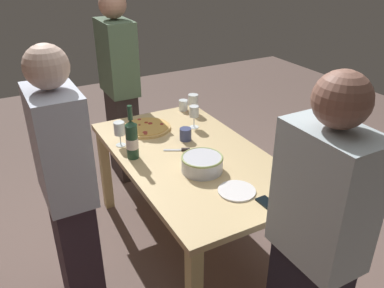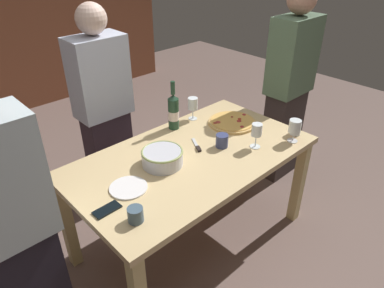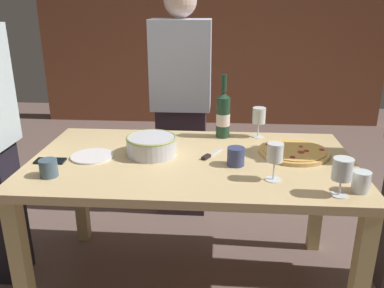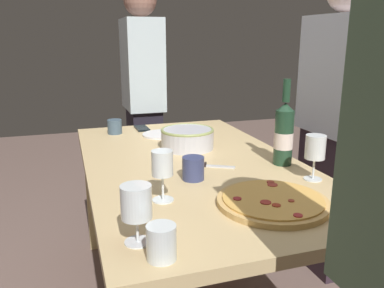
{
  "view_description": "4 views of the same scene",
  "coord_description": "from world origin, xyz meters",
  "px_view_note": "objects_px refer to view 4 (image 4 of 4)",
  "views": [
    {
      "loc": [
        -2.02,
        1.1,
        2.0
      ],
      "look_at": [
        0.0,
        0.0,
        0.83
      ],
      "focal_mm": 37.0,
      "sensor_mm": 36.0,
      "label": 1
    },
    {
      "loc": [
        -1.32,
        -1.4,
        1.99
      ],
      "look_at": [
        0.0,
        0.0,
        0.83
      ],
      "focal_mm": 33.03,
      "sensor_mm": 36.0,
      "label": 2
    },
    {
      "loc": [
        0.13,
        -1.84,
        1.49
      ],
      "look_at": [
        0.0,
        0.0,
        0.83
      ],
      "focal_mm": 37.35,
      "sensor_mm": 36.0,
      "label": 3
    },
    {
      "loc": [
        1.55,
        -0.5,
        1.27
      ],
      "look_at": [
        0.0,
        0.0,
        0.83
      ],
      "focal_mm": 36.68,
      "sensor_mm": 36.0,
      "label": 4
    }
  ],
  "objects_px": {
    "dining_table": "(192,181)",
    "person_host": "(143,105)",
    "pizza": "(273,201)",
    "cup_amber": "(115,127)",
    "cup_spare": "(193,168)",
    "wine_glass_near_pizza": "(315,150)",
    "wine_glass_far_left": "(136,205)",
    "pizza_knife": "(208,165)",
    "side_plate": "(162,134)",
    "wine_glass_by_bottle": "(162,166)",
    "wine_bottle": "(284,133)",
    "serving_bowl": "(187,138)",
    "cup_ceramic": "(161,242)",
    "cell_phone": "(142,128)",
    "person_guest_left": "(335,128)"
  },
  "relations": [
    {
      "from": "dining_table",
      "to": "person_host",
      "type": "xyz_separation_m",
      "value": [
        -1.12,
        0.01,
        0.17
      ]
    },
    {
      "from": "pizza",
      "to": "cup_amber",
      "type": "xyz_separation_m",
      "value": [
        -1.14,
        -0.36,
        0.03
      ]
    },
    {
      "from": "cup_amber",
      "to": "cup_spare",
      "type": "relative_size",
      "value": 0.91
    },
    {
      "from": "wine_glass_near_pizza",
      "to": "wine_glass_far_left",
      "type": "xyz_separation_m",
      "value": [
        0.27,
        -0.72,
        -0.01
      ]
    },
    {
      "from": "pizza_knife",
      "to": "cup_amber",
      "type": "bearing_deg",
      "value": -157.47
    },
    {
      "from": "wine_glass_far_left",
      "to": "side_plate",
      "type": "xyz_separation_m",
      "value": [
        -1.13,
        0.34,
        -0.1
      ]
    },
    {
      "from": "pizza",
      "to": "wine_glass_by_bottle",
      "type": "distance_m",
      "value": 0.37
    },
    {
      "from": "dining_table",
      "to": "pizza",
      "type": "relative_size",
      "value": 4.44
    },
    {
      "from": "pizza_knife",
      "to": "person_host",
      "type": "height_order",
      "value": "person_host"
    },
    {
      "from": "wine_bottle",
      "to": "side_plate",
      "type": "height_order",
      "value": "wine_bottle"
    },
    {
      "from": "serving_bowl",
      "to": "wine_glass_far_left",
      "type": "bearing_deg",
      "value": -25.37
    },
    {
      "from": "serving_bowl",
      "to": "cup_amber",
      "type": "bearing_deg",
      "value": -144.35
    },
    {
      "from": "pizza",
      "to": "wine_glass_near_pizza",
      "type": "xyz_separation_m",
      "value": [
        -0.16,
        0.26,
        0.11
      ]
    },
    {
      "from": "wine_glass_near_pizza",
      "to": "cup_ceramic",
      "type": "distance_m",
      "value": 0.77
    },
    {
      "from": "pizza_knife",
      "to": "wine_glass_near_pizza",
      "type": "bearing_deg",
      "value": 50.57
    },
    {
      "from": "cell_phone",
      "to": "person_guest_left",
      "type": "xyz_separation_m",
      "value": [
        0.55,
        0.93,
        0.06
      ]
    },
    {
      "from": "serving_bowl",
      "to": "wine_glass_far_left",
      "type": "relative_size",
      "value": 1.61
    },
    {
      "from": "pizza",
      "to": "wine_glass_by_bottle",
      "type": "bearing_deg",
      "value": -113.5
    },
    {
      "from": "wine_bottle",
      "to": "cup_spare",
      "type": "bearing_deg",
      "value": -81.58
    },
    {
      "from": "wine_glass_by_bottle",
      "to": "side_plate",
      "type": "distance_m",
      "value": 0.91
    },
    {
      "from": "wine_bottle",
      "to": "cup_spare",
      "type": "xyz_separation_m",
      "value": [
        0.06,
        -0.42,
        -0.09
      ]
    },
    {
      "from": "pizza_knife",
      "to": "serving_bowl",
      "type": "bearing_deg",
      "value": 179.47
    },
    {
      "from": "dining_table",
      "to": "wine_glass_by_bottle",
      "type": "height_order",
      "value": "wine_glass_by_bottle"
    },
    {
      "from": "serving_bowl",
      "to": "side_plate",
      "type": "height_order",
      "value": "serving_bowl"
    },
    {
      "from": "wine_glass_near_pizza",
      "to": "wine_glass_by_bottle",
      "type": "relative_size",
      "value": 1.01
    },
    {
      "from": "person_host",
      "to": "cup_amber",
      "type": "bearing_deg",
      "value": -27.49
    },
    {
      "from": "cup_spare",
      "to": "pizza_knife",
      "type": "xyz_separation_m",
      "value": [
        -0.13,
        0.11,
        -0.04
      ]
    },
    {
      "from": "side_plate",
      "to": "person_guest_left",
      "type": "relative_size",
      "value": 0.13
    },
    {
      "from": "cup_spare",
      "to": "side_plate",
      "type": "height_order",
      "value": "cup_spare"
    },
    {
      "from": "pizza",
      "to": "wine_glass_near_pizza",
      "type": "height_order",
      "value": "wine_glass_near_pizza"
    },
    {
      "from": "side_plate",
      "to": "person_host",
      "type": "height_order",
      "value": "person_host"
    },
    {
      "from": "wine_glass_far_left",
      "to": "wine_glass_by_bottle",
      "type": "bearing_deg",
      "value": 152.57
    },
    {
      "from": "pizza",
      "to": "wine_glass_by_bottle",
      "type": "height_order",
      "value": "wine_glass_by_bottle"
    },
    {
      "from": "serving_bowl",
      "to": "wine_glass_near_pizza",
      "type": "relative_size",
      "value": 1.49
    },
    {
      "from": "wine_glass_near_pizza",
      "to": "person_host",
      "type": "height_order",
      "value": "person_host"
    },
    {
      "from": "wine_glass_far_left",
      "to": "wine_glass_near_pizza",
      "type": "bearing_deg",
      "value": 110.44
    },
    {
      "from": "wine_bottle",
      "to": "cell_phone",
      "type": "distance_m",
      "value": 0.96
    },
    {
      "from": "pizza",
      "to": "cell_phone",
      "type": "distance_m",
      "value": 1.22
    },
    {
      "from": "wine_glass_far_left",
      "to": "cup_spare",
      "type": "relative_size",
      "value": 1.81
    },
    {
      "from": "cup_ceramic",
      "to": "pizza_knife",
      "type": "distance_m",
      "value": 0.72
    },
    {
      "from": "wine_glass_far_left",
      "to": "serving_bowl",
      "type": "bearing_deg",
      "value": 154.63
    },
    {
      "from": "pizza",
      "to": "person_guest_left",
      "type": "bearing_deg",
      "value": 131.72
    },
    {
      "from": "cup_amber",
      "to": "cell_phone",
      "type": "xyz_separation_m",
      "value": [
        -0.07,
        0.16,
        -0.03
      ]
    },
    {
      "from": "serving_bowl",
      "to": "cup_amber",
      "type": "distance_m",
      "value": 0.51
    },
    {
      "from": "wine_glass_far_left",
      "to": "cup_amber",
      "type": "distance_m",
      "value": 1.25
    },
    {
      "from": "wine_glass_by_bottle",
      "to": "person_host",
      "type": "distance_m",
      "value": 1.51
    },
    {
      "from": "wine_glass_near_pizza",
      "to": "wine_glass_far_left",
      "type": "height_order",
      "value": "wine_glass_near_pizza"
    },
    {
      "from": "wine_glass_by_bottle",
      "to": "cup_amber",
      "type": "height_order",
      "value": "wine_glass_by_bottle"
    },
    {
      "from": "person_host",
      "to": "side_plate",
      "type": "bearing_deg",
      "value": -1.41
    },
    {
      "from": "wine_glass_near_pizza",
      "to": "side_plate",
      "type": "xyz_separation_m",
      "value": [
        -0.86,
        -0.38,
        -0.11
      ]
    }
  ]
}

